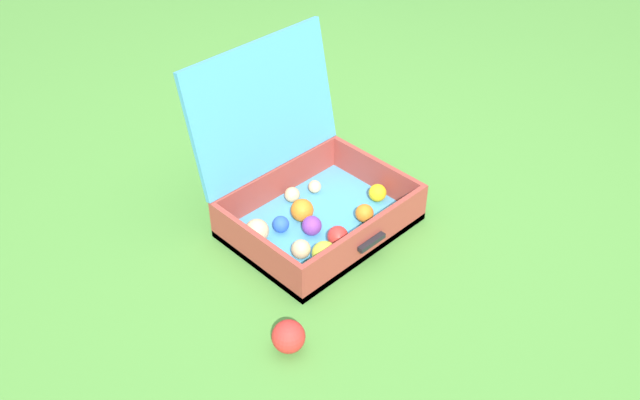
# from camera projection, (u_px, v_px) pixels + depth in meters

# --- Properties ---
(ground_plane) EXTENTS (16.00, 16.00, 0.00)m
(ground_plane) POSITION_uv_depth(u_px,v_px,m) (322.00, 215.00, 2.44)
(ground_plane) COLOR #4C8C38
(open_suitcase) EXTENTS (0.58, 0.56, 0.57)m
(open_suitcase) POSITION_uv_depth(u_px,v_px,m) (304.00, 191.00, 2.34)
(open_suitcase) COLOR #4799C6
(open_suitcase) RESTS_ON ground
(stray_ball_on_grass) EXTENTS (0.09, 0.09, 0.09)m
(stray_ball_on_grass) POSITION_uv_depth(u_px,v_px,m) (289.00, 337.00, 1.94)
(stray_ball_on_grass) COLOR red
(stray_ball_on_grass) RESTS_ON ground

